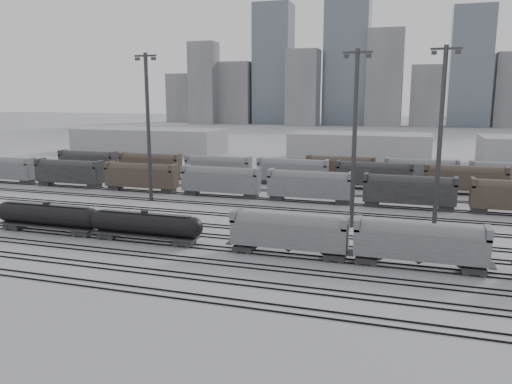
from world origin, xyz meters
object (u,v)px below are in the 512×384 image
(tank_car_a, at_px, (47,216))
(light_mast_c, at_px, (355,135))
(hopper_car_a, at_px, (289,231))
(tank_car_b, at_px, (145,225))
(hopper_car_b, at_px, (420,241))

(tank_car_a, xyz_separation_m, light_mast_c, (39.84, 15.74, 10.89))
(tank_car_a, height_order, hopper_car_a, hopper_car_a)
(tank_car_b, distance_m, light_mast_c, 31.18)
(hopper_car_a, bearing_deg, light_mast_c, 70.89)
(tank_car_a, height_order, light_mast_c, light_mast_c)
(tank_car_a, xyz_separation_m, tank_car_b, (15.25, 0.00, -0.07))
(tank_car_a, height_order, hopper_car_b, hopper_car_b)
(light_mast_c, bearing_deg, tank_car_b, -147.38)
(tank_car_a, distance_m, hopper_car_b, 49.11)
(tank_car_b, relative_size, hopper_car_b, 1.14)
(hopper_car_a, distance_m, light_mast_c, 19.53)
(hopper_car_a, relative_size, hopper_car_b, 0.99)
(tank_car_a, xyz_separation_m, hopper_car_a, (34.39, 0.00, 0.69))
(hopper_car_a, xyz_separation_m, hopper_car_b, (14.71, 0.00, 0.05))
(tank_car_a, relative_size, tank_car_b, 1.03)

